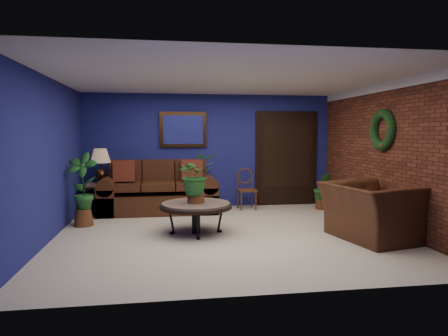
{
  "coord_description": "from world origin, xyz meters",
  "views": [
    {
      "loc": [
        -1.01,
        -6.33,
        1.64
      ],
      "look_at": [
        0.02,
        0.55,
        1.04
      ],
      "focal_mm": 32.0,
      "sensor_mm": 36.0,
      "label": 1
    }
  ],
  "objects": [
    {
      "name": "tall_plant",
      "position": [
        -2.45,
        0.95,
        0.69
      ],
      "size": [
        0.65,
        0.54,
        1.31
      ],
      "color": "brown",
      "rests_on": "ground"
    },
    {
      "name": "wall_mirror",
      "position": [
        -0.6,
        2.46,
        1.72
      ],
      "size": [
        1.02,
        0.06,
        0.77
      ],
      "primitive_type": "cube",
      "color": "#3F2811",
      "rests_on": "wall_back"
    },
    {
      "name": "end_table",
      "position": [
        -2.3,
        2.05,
        0.48
      ],
      "size": [
        0.69,
        0.69,
        0.63
      ],
      "color": "#4C4743",
      "rests_on": "ground"
    },
    {
      "name": "floor",
      "position": [
        0.0,
        0.0,
        0.0
      ],
      "size": [
        5.5,
        5.5,
        0.0
      ],
      "primitive_type": "plane",
      "color": "beige",
      "rests_on": "ground"
    },
    {
      "name": "coffee_table",
      "position": [
        -0.51,
        0.12,
        0.45
      ],
      "size": [
        1.18,
        1.18,
        0.51
      ],
      "rotation": [
        0.0,
        0.0,
        0.32
      ],
      "color": "#4C4743",
      "rests_on": "ground"
    },
    {
      "name": "wall_back",
      "position": [
        0.0,
        2.5,
        1.25
      ],
      "size": [
        5.5,
        0.04,
        2.5
      ],
      "primitive_type": "cube",
      "color": "navy",
      "rests_on": "ground"
    },
    {
      "name": "floor_plant",
      "position": [
        2.35,
        1.81,
        0.41
      ],
      "size": [
        0.4,
        0.34,
        0.79
      ],
      "color": "brown",
      "rests_on": "ground"
    },
    {
      "name": "armchair",
      "position": [
        2.15,
        -0.65,
        0.43
      ],
      "size": [
        1.42,
        1.55,
        0.87
      ],
      "primitive_type": "imported",
      "rotation": [
        0.0,
        0.0,
        1.79
      ],
      "color": "#442013",
      "rests_on": "ground"
    },
    {
      "name": "crown_molding",
      "position": [
        2.72,
        0.0,
        2.43
      ],
      "size": [
        0.03,
        5.0,
        0.14
      ],
      "primitive_type": "cube",
      "color": "white",
      "rests_on": "wall_right_brick"
    },
    {
      "name": "side_chair",
      "position": [
        0.74,
        2.12,
        0.5
      ],
      "size": [
        0.39,
        0.39,
        0.88
      ],
      "rotation": [
        0.0,
        0.0,
        0.05
      ],
      "color": "#5A2D19",
      "rests_on": "ground"
    },
    {
      "name": "table_lamp",
      "position": [
        -2.3,
        2.05,
        1.07
      ],
      "size": [
        0.41,
        0.41,
        0.68
      ],
      "color": "#3F2811",
      "rests_on": "end_table"
    },
    {
      "name": "ceiling",
      "position": [
        0.0,
        0.0,
        2.5
      ],
      "size": [
        5.5,
        5.0,
        0.02
      ],
      "primitive_type": "cube",
      "color": "silver",
      "rests_on": "wall_back"
    },
    {
      "name": "wreath",
      "position": [
        2.69,
        0.05,
        1.7
      ],
      "size": [
        0.16,
        0.72,
        0.72
      ],
      "primitive_type": "torus",
      "rotation": [
        0.0,
        1.57,
        0.0
      ],
      "color": "black",
      "rests_on": "wall_right_brick"
    },
    {
      "name": "sofa",
      "position": [
        -1.14,
        2.09,
        0.35
      ],
      "size": [
        2.4,
        1.04,
        1.08
      ],
      "color": "#442013",
      "rests_on": "ground"
    },
    {
      "name": "coffee_plant",
      "position": [
        -0.51,
        0.12,
        0.95
      ],
      "size": [
        0.74,
        0.68,
        0.8
      ],
      "color": "brown",
      "rests_on": "coffee_table"
    },
    {
      "name": "wall_left",
      "position": [
        -2.75,
        0.0,
        1.25
      ],
      "size": [
        0.04,
        5.0,
        2.5
      ],
      "primitive_type": "cube",
      "color": "navy",
      "rests_on": "ground"
    },
    {
      "name": "wall_right_brick",
      "position": [
        2.75,
        0.0,
        1.25
      ],
      "size": [
        0.04,
        5.0,
        2.5
      ],
      "primitive_type": "cube",
      "color": "brown",
      "rests_on": "ground"
    },
    {
      "name": "closet_door",
      "position": [
        1.75,
        2.47,
        1.05
      ],
      "size": [
        1.44,
        0.06,
        2.18
      ],
      "primitive_type": "cube",
      "color": "black",
      "rests_on": "wall_back"
    }
  ]
}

